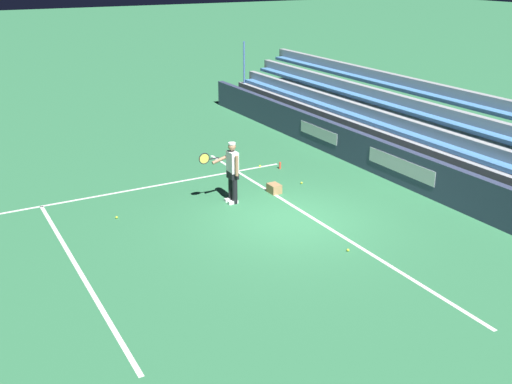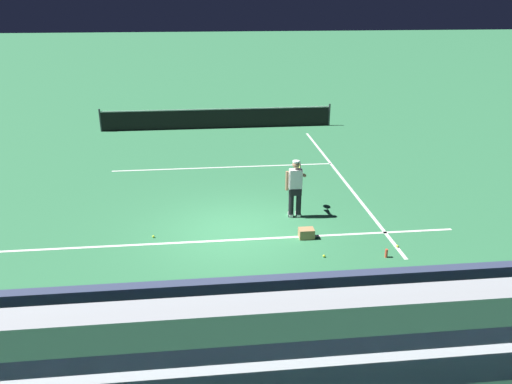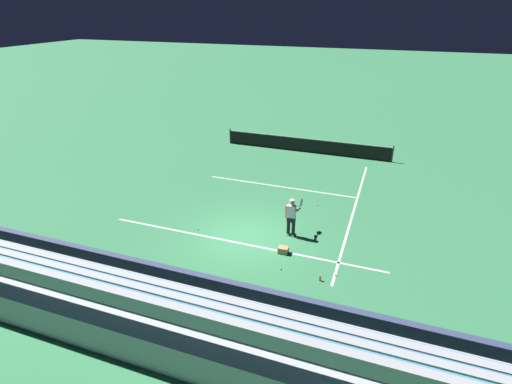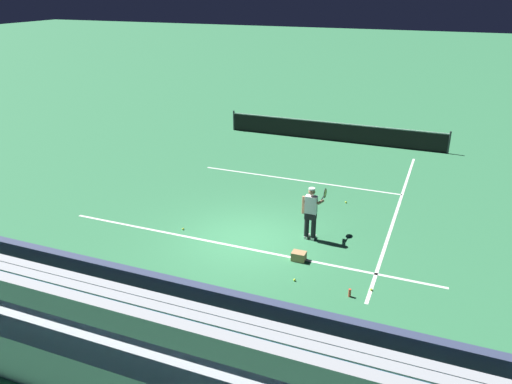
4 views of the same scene
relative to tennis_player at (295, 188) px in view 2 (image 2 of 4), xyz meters
name	(u,v)px [view 2 (image 2 of 4)]	position (x,y,z in m)	size (l,w,h in m)	color
ground_plane	(233,232)	(-1.85, -0.83, -0.89)	(160.00, 160.00, 0.00)	#337A4C
court_baseline_white	(235,240)	(-1.85, -1.33, -0.89)	(12.00, 0.10, 0.01)	white
court_sideline_white	(341,177)	(2.26, 3.17, -0.89)	(0.10, 12.00, 0.01)	white
court_service_line_white	(224,167)	(-1.85, 4.67, -0.89)	(8.22, 0.10, 0.01)	white
back_wall_sponsor_board	(248,304)	(-1.84, -5.08, -0.34)	(25.86, 0.25, 1.10)	#384260
bleacher_stand	(259,362)	(-1.85, -6.91, -0.17)	(24.57, 2.40, 2.95)	#9EA3A8
tennis_player	(295,188)	(0.00, 0.00, 0.00)	(0.58, 0.99, 1.71)	black
ball_box_cardboard	(306,233)	(0.06, -1.39, -0.76)	(0.40, 0.30, 0.26)	#A87F51
tennis_ball_on_baseline	(324,256)	(0.28, -2.49, -0.86)	(0.07, 0.07, 0.07)	#CCE533
tennis_ball_stray_back	(397,246)	(2.28, -2.18, -0.86)	(0.07, 0.07, 0.07)	#CCE533
tennis_ball_midcourt	(153,237)	(-3.99, -0.95, -0.86)	(0.07, 0.07, 0.07)	#CCE533
tennis_ball_far_left	(291,178)	(0.45, 3.13, -0.86)	(0.07, 0.07, 0.07)	#CCE533
water_bottle	(386,253)	(1.81, -2.65, -0.78)	(0.07, 0.07, 0.22)	#EA4C33
tennis_net	(217,118)	(-1.85, 10.60, -0.40)	(11.09, 0.09, 1.07)	#33383D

